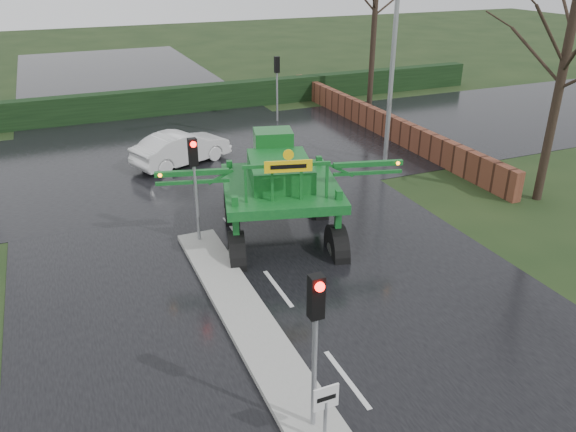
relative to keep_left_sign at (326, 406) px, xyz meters
name	(u,v)px	position (x,y,z in m)	size (l,w,h in m)	color
ground	(347,380)	(1.30, 1.50, -1.06)	(140.00, 140.00, 0.00)	black
road_main	(216,208)	(1.30, 11.50, -1.05)	(14.00, 80.00, 0.02)	black
road_cross	(179,158)	(1.30, 17.50, -1.05)	(80.00, 12.00, 0.02)	black
median_island	(246,316)	(0.00, 4.50, -0.97)	(1.20, 10.00, 0.16)	gray
hedge_row	(145,103)	(1.30, 25.50, -0.31)	(44.00, 0.90, 1.50)	black
brick_wall	(377,121)	(11.80, 17.50, -0.46)	(0.40, 20.00, 1.20)	#592D1E
keep_left_sign	(326,406)	(0.00, 0.00, 0.00)	(0.50, 0.07, 1.35)	gray
traffic_signal_near	(316,321)	(0.00, 0.49, 1.53)	(0.26, 0.33, 3.52)	gray
traffic_signal_mid	(194,168)	(0.00, 8.99, 1.53)	(0.26, 0.33, 3.52)	gray
traffic_signal_far	(277,74)	(7.80, 21.51, 1.53)	(0.26, 0.33, 3.52)	gray
street_light_right	(389,22)	(9.49, 13.50, 4.93)	(3.85, 0.30, 10.00)	gray
tree_right_near	(565,60)	(12.80, 7.50, 4.14)	(5.60, 5.60, 9.64)	black
crop_sprayer	(234,194)	(0.85, 7.77, 1.00)	(7.58, 5.61, 4.36)	black
white_sedan	(183,164)	(1.28, 16.64, -1.06)	(1.54, 4.42, 1.46)	silver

